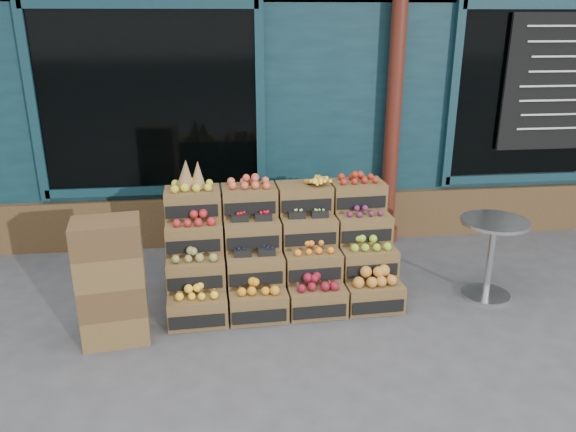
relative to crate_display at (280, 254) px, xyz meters
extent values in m
plane|color=#444446|center=(0.27, -0.77, -0.42)|extent=(60.00, 60.00, 0.00)
cube|color=#0F2C34|center=(0.27, 4.43, 1.98)|extent=(12.00, 6.00, 4.80)
cube|color=#0F2C34|center=(0.27, 1.48, 1.08)|extent=(12.00, 0.12, 3.00)
cube|color=#4D361F|center=(0.27, 1.41, -0.12)|extent=(12.00, 0.18, 0.60)
cube|color=black|center=(-1.33, 1.41, 1.33)|extent=(2.40, 0.06, 2.00)
cube|color=black|center=(3.47, 1.41, 1.33)|extent=(2.40, 0.06, 2.00)
cylinder|color=#4D1B11|center=(1.47, 1.28, 1.18)|extent=(0.18, 0.18, 3.20)
cube|color=black|center=(3.47, 1.33, 1.48)|extent=(1.30, 0.04, 1.60)
cube|color=brown|center=(-0.81, -0.48, -0.29)|extent=(0.55, 0.39, 0.27)
cube|color=black|center=(-0.80, -0.68, -0.32)|extent=(0.49, 0.04, 0.12)
cube|color=yellow|center=(-0.81, -0.48, -0.11)|extent=(0.44, 0.30, 0.09)
cube|color=brown|center=(-0.25, -0.46, -0.29)|extent=(0.55, 0.39, 0.27)
cube|color=black|center=(-0.25, -0.65, -0.32)|extent=(0.49, 0.04, 0.12)
cube|color=orange|center=(-0.25, -0.46, -0.11)|extent=(0.44, 0.30, 0.10)
cube|color=brown|center=(0.30, -0.43, -0.29)|extent=(0.55, 0.39, 0.27)
cube|color=black|center=(0.31, -0.63, -0.32)|extent=(0.49, 0.04, 0.12)
cube|color=maroon|center=(0.30, -0.43, -0.11)|extent=(0.44, 0.30, 0.10)
cube|color=brown|center=(0.86, -0.41, -0.29)|extent=(0.55, 0.39, 0.27)
cube|color=black|center=(0.86, -0.61, -0.32)|extent=(0.49, 0.04, 0.12)
cube|color=#B9762A|center=(0.86, -0.41, -0.10)|extent=(0.44, 0.30, 0.12)
cube|color=brown|center=(-0.82, -0.25, -0.02)|extent=(0.55, 0.39, 0.27)
cube|color=black|center=(-0.81, -0.45, -0.05)|extent=(0.49, 0.04, 0.12)
cube|color=olive|center=(-0.82, -0.25, 0.16)|extent=(0.44, 0.30, 0.09)
cube|color=brown|center=(-0.26, -0.23, -0.02)|extent=(0.55, 0.39, 0.27)
cube|color=black|center=(-0.25, -0.43, -0.05)|extent=(0.49, 0.04, 0.12)
cube|color=#121337|center=(-0.26, -0.23, 0.13)|extent=(0.44, 0.30, 0.03)
cube|color=brown|center=(0.29, -0.21, -0.02)|extent=(0.55, 0.39, 0.27)
cube|color=black|center=(0.30, -0.40, -0.05)|extent=(0.49, 0.04, 0.12)
cube|color=orange|center=(0.29, -0.21, 0.15)|extent=(0.44, 0.30, 0.07)
cube|color=brown|center=(0.85, -0.18, -0.02)|extent=(0.55, 0.39, 0.27)
cube|color=black|center=(0.86, -0.38, -0.05)|extent=(0.49, 0.04, 0.12)
cube|color=#97BD29|center=(0.85, -0.18, 0.16)|extent=(0.44, 0.30, 0.09)
cube|color=brown|center=(-0.83, -0.03, 0.24)|extent=(0.55, 0.39, 0.27)
cube|color=black|center=(-0.82, -0.22, 0.22)|extent=(0.49, 0.04, 0.12)
cube|color=maroon|center=(-0.83, -0.03, 0.42)|extent=(0.44, 0.30, 0.09)
cube|color=brown|center=(-0.27, 0.00, 0.24)|extent=(0.55, 0.39, 0.27)
cube|color=black|center=(-0.26, -0.20, 0.22)|extent=(0.49, 0.04, 0.12)
cube|color=red|center=(-0.27, 0.00, 0.40)|extent=(0.44, 0.30, 0.04)
cube|color=brown|center=(0.28, 0.02, 0.24)|extent=(0.55, 0.39, 0.27)
cube|color=black|center=(0.29, -0.18, 0.22)|extent=(0.49, 0.04, 0.12)
cube|color=#8AC05C|center=(0.28, 0.02, 0.39)|extent=(0.44, 0.30, 0.03)
cube|color=brown|center=(0.84, 0.04, 0.24)|extent=(0.55, 0.39, 0.27)
cube|color=black|center=(0.85, -0.15, 0.22)|extent=(0.49, 0.04, 0.12)
cube|color=#581D41|center=(0.84, 0.04, 0.41)|extent=(0.44, 0.30, 0.07)
cube|color=brown|center=(-0.84, 0.20, 0.51)|extent=(0.55, 0.39, 0.27)
cube|color=black|center=(-0.83, 0.00, 0.48)|extent=(0.49, 0.04, 0.12)
cube|color=gold|center=(-0.84, 0.20, 0.69)|extent=(0.44, 0.30, 0.09)
cube|color=brown|center=(-0.28, 0.22, 0.51)|extent=(0.55, 0.39, 0.27)
cube|color=black|center=(-0.27, 0.03, 0.48)|extent=(0.49, 0.04, 0.12)
cube|color=#D25536|center=(-0.28, 0.22, 0.69)|extent=(0.44, 0.30, 0.09)
cube|color=brown|center=(0.27, 0.25, 0.51)|extent=(0.55, 0.39, 0.27)
cube|color=black|center=(0.28, 0.05, 0.48)|extent=(0.49, 0.04, 0.12)
cube|color=yellow|center=(0.27, 0.25, 0.69)|extent=(0.44, 0.30, 0.08)
cube|color=brown|center=(0.83, 0.27, 0.51)|extent=(0.55, 0.39, 0.27)
cube|color=black|center=(0.84, 0.07, 0.48)|extent=(0.49, 0.04, 0.12)
cube|color=#9E2515|center=(0.83, 0.27, 0.68)|extent=(0.44, 0.30, 0.08)
cube|color=#4D361F|center=(0.01, -0.22, -0.29)|extent=(2.21, 0.46, 0.27)
cube|color=#4D361F|center=(0.01, 0.01, -0.16)|extent=(2.21, 0.46, 0.53)
cube|color=#4D361F|center=(0.00, 0.23, -0.02)|extent=(2.21, 0.46, 0.80)
cone|color=olive|center=(-0.89, 0.20, 0.80)|extent=(0.19, 0.19, 0.31)
cone|color=olive|center=(-0.77, 0.24, 0.78)|extent=(0.16, 0.16, 0.27)
cube|color=brown|center=(-1.50, -0.69, -0.29)|extent=(0.60, 0.45, 0.28)
cube|color=#4D361F|center=(-1.50, -0.69, -0.01)|extent=(0.60, 0.45, 0.28)
cube|color=brown|center=(-1.50, -0.69, 0.26)|extent=(0.60, 0.45, 0.28)
cube|color=#4D361F|center=(-1.50, -0.69, 0.54)|extent=(0.60, 0.45, 0.28)
cylinder|color=silver|center=(2.05, -0.32, -0.41)|extent=(0.47, 0.47, 0.03)
cylinder|color=silver|center=(2.05, -0.32, -0.03)|extent=(0.06, 0.06, 0.78)
cylinder|color=silver|center=(2.05, -0.32, 0.37)|extent=(0.65, 0.65, 0.03)
imported|color=#144616|center=(-0.90, 2.05, 0.52)|extent=(0.73, 0.52, 1.89)
camera|label=1|loc=(-0.52, -5.09, 2.24)|focal=35.00mm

